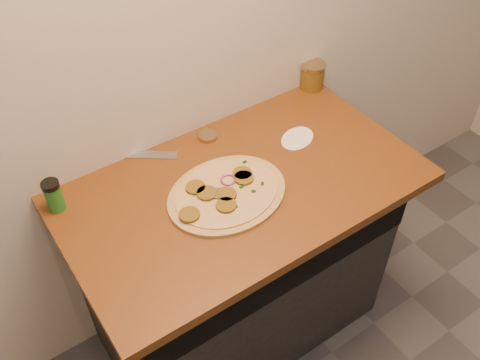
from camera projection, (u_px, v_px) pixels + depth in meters
cabinet at (237, 263)px, 2.12m from camera, size 1.10×0.60×0.86m
countertop at (242, 187)px, 1.78m from camera, size 1.20×0.70×0.04m
pizza at (226, 193)px, 1.72m from camera, size 0.44×0.44×0.03m
chefs_knife at (126, 154)px, 1.87m from camera, size 0.26×0.20×0.02m
mason_jar_lid at (208, 136)px, 1.93m from camera, size 0.09×0.09×0.02m
salsa_jar at (312, 75)px, 2.13m from camera, size 0.10×0.10×0.11m
spice_shaker at (54, 196)px, 1.65m from camera, size 0.06×0.06×0.11m
flour_spill at (297, 138)px, 1.94m from camera, size 0.19×0.19×0.00m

